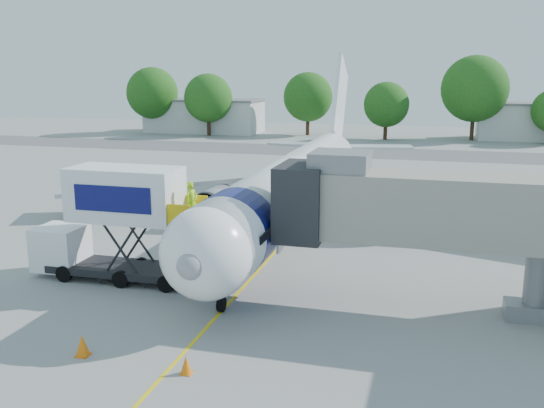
% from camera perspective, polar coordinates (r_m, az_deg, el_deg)
% --- Properties ---
extents(ground, '(160.00, 160.00, 0.00)m').
position_cam_1_polar(ground, '(34.52, 0.61, -4.19)').
color(ground, gray).
rests_on(ground, ground).
extents(guidance_line, '(0.15, 70.00, 0.01)m').
position_cam_1_polar(guidance_line, '(34.52, 0.61, -4.18)').
color(guidance_line, yellow).
rests_on(guidance_line, ground).
extents(taxiway_strip, '(120.00, 10.00, 0.01)m').
position_cam_1_polar(taxiway_strip, '(75.12, 8.75, 4.81)').
color(taxiway_strip, '#59595B').
rests_on(taxiway_strip, ground).
extents(aircraft, '(34.17, 37.73, 11.35)m').
position_cam_1_polar(aircraft, '(37.72, 2.20, 1.85)').
color(aircraft, white).
rests_on(aircraft, ground).
extents(jet_bridge, '(13.90, 3.20, 6.60)m').
position_cam_1_polar(jet_bridge, '(25.62, 14.10, -0.47)').
color(jet_bridge, gray).
rests_on(jet_bridge, ground).
extents(catering_hiloader, '(8.50, 2.44, 5.50)m').
position_cam_1_polar(catering_hiloader, '(29.81, -14.61, -1.81)').
color(catering_hiloader, black).
rests_on(catering_hiloader, ground).
extents(ground_tug, '(3.68, 2.56, 1.34)m').
position_cam_1_polar(ground_tug, '(20.66, -19.26, -14.80)').
color(ground_tug, white).
rests_on(ground_tug, ground).
extents(safety_cone_a, '(0.40, 0.40, 0.64)m').
position_cam_1_polar(safety_cone_a, '(21.10, -8.09, -14.78)').
color(safety_cone_a, orange).
rests_on(safety_cone_a, ground).
extents(safety_cone_b, '(0.50, 0.50, 0.80)m').
position_cam_1_polar(safety_cone_b, '(23.04, -17.42, -12.60)').
color(safety_cone_b, orange).
rests_on(safety_cone_b, ground).
extents(outbuilding_left, '(18.40, 8.40, 5.30)m').
position_cam_1_polar(outbuilding_left, '(99.17, -6.38, 8.28)').
color(outbuilding_left, beige).
rests_on(outbuilding_left, ground).
extents(outbuilding_right, '(16.40, 7.40, 5.30)m').
position_cam_1_polar(outbuilding_right, '(95.26, 23.62, 7.14)').
color(outbuilding_right, beige).
rests_on(outbuilding_right, ground).
extents(tree_a, '(8.09, 8.09, 10.32)m').
position_cam_1_polar(tree_a, '(99.02, -11.19, 10.20)').
color(tree_a, '#382314').
rests_on(tree_a, ground).
extents(tree_b, '(7.34, 7.34, 9.36)m').
position_cam_1_polar(tree_b, '(93.68, -6.03, 9.89)').
color(tree_b, '#382314').
rests_on(tree_b, ground).
extents(tree_c, '(7.51, 7.51, 9.57)m').
position_cam_1_polar(tree_c, '(93.96, 3.41, 10.02)').
color(tree_c, '#382314').
rests_on(tree_c, ground).
extents(tree_d, '(6.47, 6.47, 8.25)m').
position_cam_1_polar(tree_d, '(89.27, 10.71, 9.18)').
color(tree_d, '#382314').
rests_on(tree_d, ground).
extents(tree_e, '(9.37, 9.37, 11.95)m').
position_cam_1_polar(tree_e, '(91.53, 18.55, 10.24)').
color(tree_e, '#382314').
rests_on(tree_e, ground).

